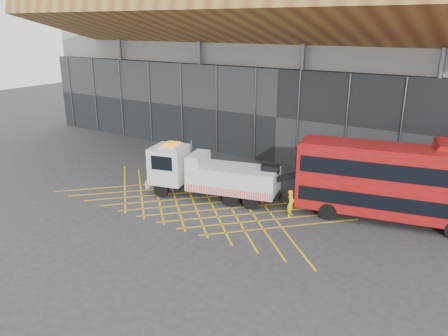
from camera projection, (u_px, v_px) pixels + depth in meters
The scene contains 6 objects.
ground_plane at pixel (176, 200), 30.01m from camera, with size 120.00×120.00×0.00m, color #2A2A2D.
road_markings at pixel (194, 204), 29.19m from camera, with size 19.96×7.16×0.01m.
construction_building at pixel (311, 52), 40.95m from camera, with size 55.00×23.97×18.00m.
recovery_truck at pixel (208, 174), 29.92m from camera, with size 10.65×4.52×3.71m.
bus_towed at pixel (396, 181), 25.95m from camera, with size 11.79×4.85×4.69m.
worker at pixel (291, 203), 27.24m from camera, with size 0.61×0.40×1.69m, color yellow.
Camera 1 is at (17.75, -21.67, 11.47)m, focal length 35.00 mm.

